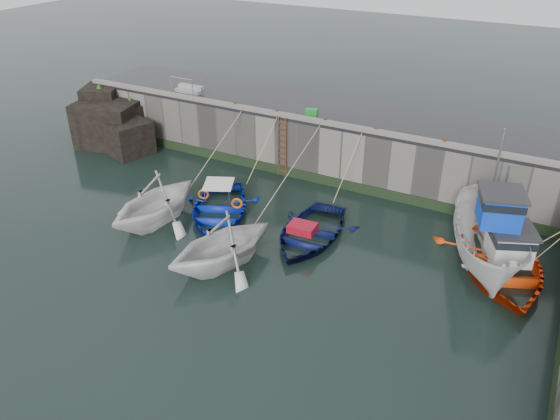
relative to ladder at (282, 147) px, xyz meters
The scene contains 25 objects.
ground 10.24m from the ladder, 78.60° to the right, with size 120.00×120.00×0.00m, color black.
quay_back 3.27m from the ladder, 52.28° to the left, with size 30.00×5.00×3.00m, color slate.
road_back 3.59m from the ladder, 52.28° to the left, with size 30.00×5.00×0.16m, color black.
kerb_back 2.62m from the ladder, ahead, with size 30.00×0.30×0.20m, color slate.
algae_back 2.41m from the ladder, ahead, with size 30.00×0.08×0.50m, color black.
algae_right 15.86m from the ladder, 27.97° to the right, with size 0.08×15.00×0.50m, color black.
rock_outcrop 10.95m from the ladder, behind, with size 5.85×4.24×3.41m.
ladder is the anchor object (origin of this frame).
boat_near_white 7.62m from the ladder, 111.78° to the right, with size 4.29×4.97×2.62m, color silver.
boat_near_white_rope 3.86m from the ladder, 141.91° to the right, with size 0.04×5.20×3.10m, color tan, non-canonical shape.
boat_near_blue 5.46m from the ladder, 96.20° to the right, with size 3.76×5.27×1.09m, color #0B25AC.
boat_near_blue_rope 2.13m from the ladder, 113.43° to the right, with size 0.04×3.80×3.10m, color tan, non-canonical shape.
boat_near_blacktrim 8.68m from the ladder, 78.05° to the right, with size 4.16×4.82×2.54m, color silver.
boat_near_blacktrim_rope 3.74m from the ladder, 58.49° to the right, with size 0.04×6.48×3.10m, color tan, non-canonical shape.
boat_near_navy 6.54m from the ladder, 51.29° to the right, with size 3.64×5.10×1.06m, color #0A103F.
boat_near_navy_rope 4.43m from the ladder, 16.59° to the right, with size 0.04×3.63×3.10m, color tan, non-canonical shape.
boat_far_white 11.49m from the ladder, 17.45° to the right, with size 4.43×7.19×5.60m.
boat_far_orange 12.13m from the ladder, 17.39° to the right, with size 6.71×7.68×4.33m.
fish_crate 2.33m from the ladder, 46.22° to the left, with size 0.60×0.37×0.32m, color #188525.
railing 7.10m from the ladder, 168.83° to the left, with size 1.60×1.05×1.00m.
bollard_a 3.47m from the ladder, behind, with size 0.18×0.18×0.28m, color #3F1E0F.
bollard_b 1.81m from the ladder, 146.14° to the left, with size 0.18×0.18×0.28m, color #3F1E0F.
bollard_c 2.81m from the ladder, ahead, with size 0.18×0.18×0.28m, color #3F1E0F.
bollard_d 5.11m from the ladder, ahead, with size 0.18×0.18×0.28m, color #3F1E0F.
bollard_e 8.19m from the ladder, ahead, with size 0.18×0.18×0.28m, color #3F1E0F.
Camera 1 is at (10.28, -13.15, 12.54)m, focal length 35.00 mm.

